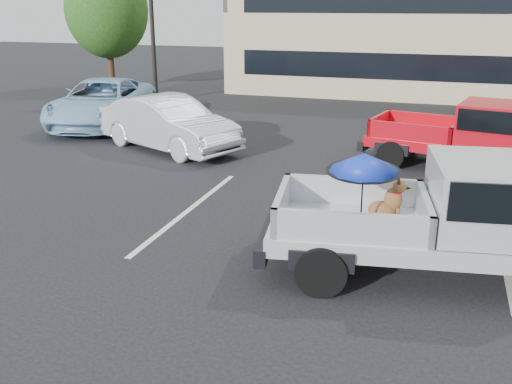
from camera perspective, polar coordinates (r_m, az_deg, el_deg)
ground at (r=9.22m, az=5.35°, el=-7.85°), size 90.00×90.00×0.00m
stripe_left at (r=11.87m, az=-6.68°, el=-1.75°), size 0.12×5.00×0.01m
stripe_right at (r=10.95m, az=23.35°, el=-4.98°), size 0.12×5.00×0.01m
motel_building at (r=29.10m, az=19.31°, el=15.73°), size 20.40×8.40×6.30m
tree_left at (r=29.62m, az=-14.71°, el=17.19°), size 3.96×3.96×6.02m
silver_pickup at (r=9.16m, az=20.68°, el=-2.07°), size 5.92×2.80×2.06m
red_pickup at (r=15.36m, az=21.95°, el=5.37°), size 5.56×2.88×1.75m
silver_sedan at (r=16.70m, az=-8.73°, el=6.77°), size 4.88×3.37×1.52m
blue_suv at (r=20.71m, az=-15.13°, el=8.64°), size 3.78×6.05×1.56m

